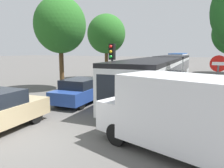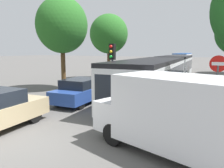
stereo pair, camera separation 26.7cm
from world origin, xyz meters
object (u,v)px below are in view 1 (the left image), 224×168
(queued_car_white, at_px, (137,73))
(no_entry_sign, at_px, (217,77))
(white_van, at_px, (185,113))
(traffic_light, at_px, (112,60))
(queued_car_blue, at_px, (81,91))
(tree_left_mid, at_px, (61,27))
(city_bus_rear, at_px, (179,58))
(queued_car_black, at_px, (151,69))
(articulated_bus, at_px, (162,72))
(queued_car_red, at_px, (162,66))
(queued_car_navy, at_px, (118,80))
(tree_left_far, at_px, (107,35))

(queued_car_white, bearing_deg, no_entry_sign, -148.77)
(white_van, height_order, traffic_light, traffic_light)
(queued_car_blue, distance_m, tree_left_mid, 6.20)
(city_bus_rear, bearing_deg, queued_car_black, 177.59)
(city_bus_rear, relative_size, white_van, 2.15)
(articulated_bus, xyz_separation_m, queued_car_red, (-3.73, 16.16, -0.71))
(queued_car_white, bearing_deg, queued_car_navy, -179.36)
(no_entry_sign, bearing_deg, city_bus_rear, -168.84)
(white_van, relative_size, tree_left_far, 0.80)
(no_entry_sign, bearing_deg, queued_car_black, -155.27)
(queued_car_blue, distance_m, white_van, 7.47)
(city_bus_rear, distance_m, tree_left_far, 27.15)
(tree_left_mid, bearing_deg, tree_left_far, 88.23)
(queued_car_white, xyz_separation_m, white_van, (6.60, -14.83, 0.56))
(queued_car_black, xyz_separation_m, white_van, (6.58, -19.96, 0.50))
(articulated_bus, bearing_deg, queued_car_white, -146.77)
(queued_car_blue, height_order, queued_car_red, queued_car_red)
(city_bus_rear, height_order, queued_car_blue, city_bus_rear)
(queued_car_black, height_order, white_van, white_van)
(traffic_light, bearing_deg, queued_car_black, -167.13)
(queued_car_black, bearing_deg, queued_car_white, 176.77)
(queued_car_black, distance_m, no_entry_sign, 17.68)
(articulated_bus, bearing_deg, white_van, 13.87)
(queued_car_red, bearing_deg, queued_car_navy, 178.09)
(articulated_bus, height_order, queued_car_blue, articulated_bus)
(queued_car_blue, relative_size, tree_left_far, 0.62)
(queued_car_red, bearing_deg, queued_car_white, 176.80)
(queued_car_navy, xyz_separation_m, white_van, (6.25, -9.31, 0.56))
(queued_car_blue, relative_size, no_entry_sign, 1.47)
(queued_car_white, distance_m, no_entry_sign, 13.23)
(city_bus_rear, height_order, queued_car_black, city_bus_rear)
(city_bus_rear, relative_size, queued_car_blue, 2.77)
(queued_car_red, bearing_deg, traffic_light, -177.68)
(articulated_bus, relative_size, tree_left_far, 2.53)
(no_entry_sign, xyz_separation_m, tree_left_mid, (-10.69, 3.09, 2.89))
(articulated_bus, height_order, queued_car_red, articulated_bus)
(queued_car_navy, height_order, no_entry_sign, no_entry_sign)
(queued_car_white, height_order, tree_left_far, tree_left_far)
(queued_car_black, distance_m, traffic_light, 15.41)
(city_bus_rear, bearing_deg, articulated_bus, -175.48)
(articulated_bus, height_order, no_entry_sign, no_entry_sign)
(city_bus_rear, xyz_separation_m, traffic_light, (1.87, -36.10, 1.08))
(white_van, relative_size, tree_left_mid, 0.77)
(queued_car_navy, relative_size, queued_car_black, 0.93)
(queued_car_black, bearing_deg, queued_car_red, -3.18)
(queued_car_navy, bearing_deg, articulated_bus, -88.17)
(queued_car_red, height_order, traffic_light, traffic_light)
(queued_car_red, distance_m, tree_left_mid, 19.45)
(queued_car_black, relative_size, white_van, 0.80)
(articulated_bus, height_order, city_bus_rear, articulated_bus)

